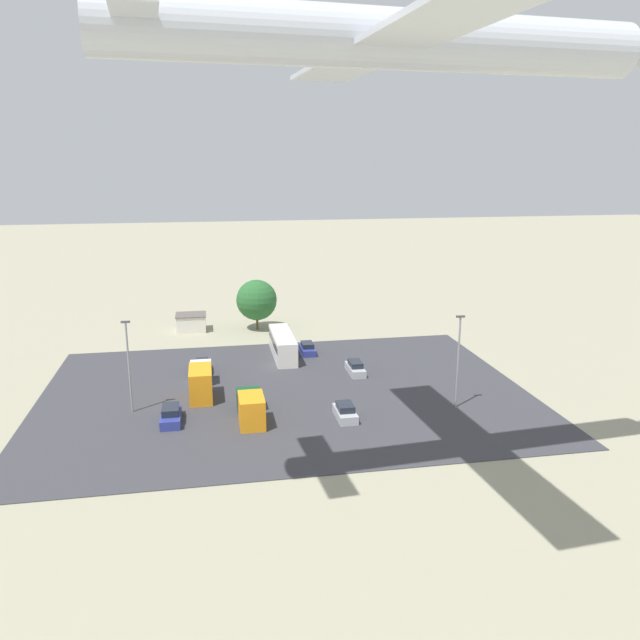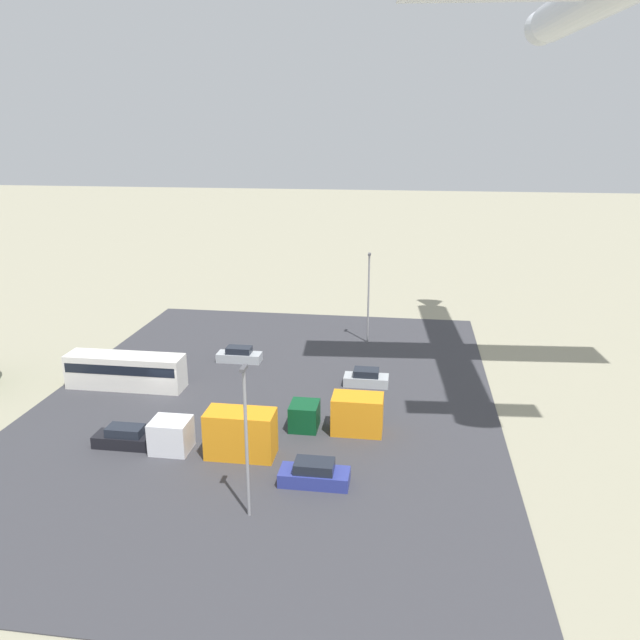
{
  "view_description": "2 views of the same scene",
  "coord_description": "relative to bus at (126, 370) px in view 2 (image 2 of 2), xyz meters",
  "views": [
    {
      "loc": [
        8.12,
        75.13,
        25.44
      ],
      "look_at": [
        -1.59,
        22.26,
        11.7
      ],
      "focal_mm": 35.0,
      "sensor_mm": 36.0,
      "label": 1
    },
    {
      "loc": [
        48.63,
        21.05,
        22.82
      ],
      "look_at": [
        -5.23,
        13.29,
        6.13
      ],
      "focal_mm": 35.0,
      "sensor_mm": 36.0,
      "label": 2
    }
  ],
  "objects": [
    {
      "name": "light_pole_lot_centre",
      "position": [
        -15.85,
        21.03,
        3.77
      ],
      "size": [
        0.9,
        0.28,
        10.03
      ],
      "color": "gray",
      "rests_on": "ground"
    },
    {
      "name": "parked_truck_0",
      "position": [
        5.78,
        20.56,
        -0.31
      ],
      "size": [
        2.46,
        7.27,
        3.0
      ],
      "rotation": [
        0.0,
        0.0,
        3.14
      ],
      "color": "#0C4723",
      "rests_on": "ground"
    },
    {
      "name": "parked_car_3",
      "position": [
        13.69,
        19.55,
        -0.99
      ],
      "size": [
        1.97,
        4.69,
        1.66
      ],
      "color": "navy",
      "rests_on": "ground"
    },
    {
      "name": "bus",
      "position": [
        0.0,
        0.0,
        0.0
      ],
      "size": [
        2.63,
        10.8,
        3.13
      ],
      "color": "silver",
      "rests_on": "ground"
    },
    {
      "name": "parked_car_2",
      "position": [
        -7.93,
        8.48,
        -1.04
      ],
      "size": [
        1.71,
        4.49,
        1.56
      ],
      "rotation": [
        0.0,
        0.0,
        3.14
      ],
      "color": "#ADB2B7",
      "rests_on": "ground"
    },
    {
      "name": "parking_lot_surface",
      "position": [
        1.37,
        13.5,
        -1.73
      ],
      "size": [
        54.07,
        39.16,
        0.08
      ],
      "color": "#38383D",
      "rests_on": "ground"
    },
    {
      "name": "light_pole_lot_edge",
      "position": [
        17.8,
        16.12,
        3.64
      ],
      "size": [
        0.9,
        0.28,
        9.78
      ],
      "color": "gray",
      "rests_on": "ground"
    },
    {
      "name": "parked_car_4",
      "position": [
        10.58,
        4.83,
        -1.02
      ],
      "size": [
        1.75,
        4.77,
        1.6
      ],
      "color": "black",
      "rests_on": "ground"
    },
    {
      "name": "ground_plane",
      "position": [
        1.37,
        4.12,
        -1.77
      ],
      "size": [
        400.0,
        400.0,
        0.0
      ],
      "primitive_type": "plane",
      "color": "gray"
    },
    {
      "name": "parked_car_1",
      "position": [
        -3.45,
        -0.78,
        -1.07
      ],
      "size": [
        1.81,
        4.23,
        1.48
      ],
      "color": "navy",
      "rests_on": "ground"
    },
    {
      "name": "parked_car_0",
      "position": [
        -3.67,
        21.76,
        -1.04
      ],
      "size": [
        1.86,
        4.11,
        1.55
      ],
      "color": "#ADB2B7",
      "rests_on": "ground"
    },
    {
      "name": "parked_truck_1",
      "position": [
        10.72,
        12.24,
        -0.1
      ],
      "size": [
        2.44,
        9.16,
        3.47
      ],
      "rotation": [
        0.0,
        0.0,
        3.14
      ],
      "color": "silver",
      "rests_on": "ground"
    }
  ]
}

